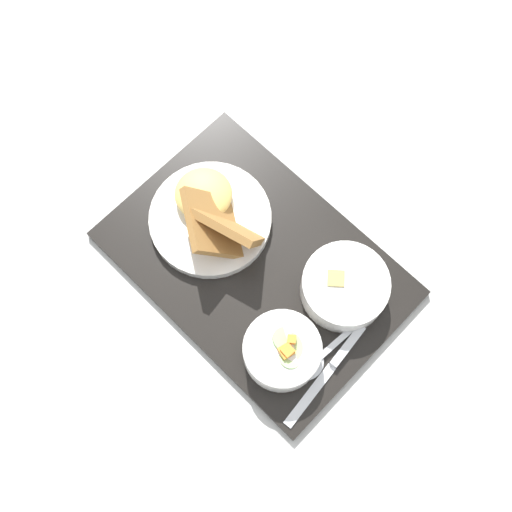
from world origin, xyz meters
name	(u,v)px	position (x,y,z in m)	size (l,w,h in m)	color
ground_plane	(256,265)	(0.00, 0.00, 0.00)	(4.00, 4.00, 0.00)	silver
serving_tray	(256,264)	(0.00, 0.00, 0.01)	(0.48, 0.35, 0.01)	black
bowl_salad	(282,351)	(-0.12, 0.09, 0.04)	(0.11, 0.11, 0.06)	white
bowl_soup	(345,286)	(-0.13, -0.05, 0.04)	(0.13, 0.13, 0.05)	white
plate_main	(211,215)	(0.10, -0.01, 0.04)	(0.19, 0.19, 0.10)	white
knife	(337,360)	(-0.19, 0.04, 0.02)	(0.01, 0.18, 0.01)	silver
spoon	(324,353)	(-0.17, 0.05, 0.02)	(0.05, 0.16, 0.01)	silver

